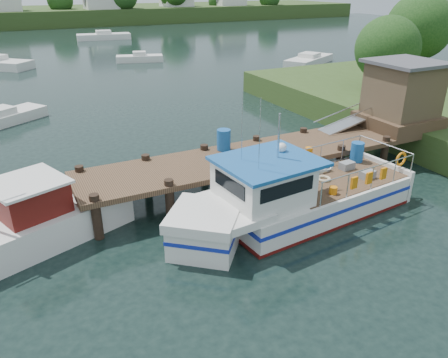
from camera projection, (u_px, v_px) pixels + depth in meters
name	position (u px, v px, depth m)	size (l,w,h in m)	color
ground_plane	(229.00, 190.00, 17.70)	(160.00, 160.00, 0.00)	black
far_shore	(32.00, 13.00, 83.78)	(140.00, 42.55, 9.22)	#31481D
dock	(359.00, 116.00, 19.45)	(16.60, 3.00, 4.78)	#4C3624
lobster_boat	(290.00, 198.00, 15.11)	(10.03, 3.67, 4.76)	silver
work_boat	(5.00, 232.00, 13.38)	(8.30, 4.88, 4.43)	silver
moored_far	(104.00, 36.00, 63.10)	(7.73, 3.46, 1.27)	silver
moored_a	(1.00, 118.00, 25.70)	(5.41, 4.45, 0.98)	silver
moored_b	(140.00, 58.00, 45.66)	(5.01, 2.84, 1.05)	silver
moored_c	(309.00, 60.00, 44.45)	(7.25, 5.45, 1.10)	silver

